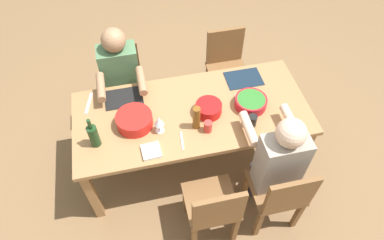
% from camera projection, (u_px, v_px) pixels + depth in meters
% --- Properties ---
extents(ground_plane, '(8.00, 8.00, 0.00)m').
position_uv_depth(ground_plane, '(192.00, 159.00, 3.45)').
color(ground_plane, brown).
extents(dining_table, '(1.95, 0.87, 0.74)m').
position_uv_depth(dining_table, '(192.00, 118.00, 2.94)').
color(dining_table, '#9E7044').
rests_on(dining_table, ground_plane).
extents(chair_far_left, '(0.40, 0.40, 0.85)m').
position_uv_depth(chair_far_left, '(281.00, 194.00, 2.69)').
color(chair_far_left, brown).
rests_on(chair_far_left, ground_plane).
extents(diner_far_left, '(0.41, 0.53, 1.20)m').
position_uv_depth(diner_far_left, '(277.00, 160.00, 2.63)').
color(diner_far_left, '#2D2D38').
rests_on(diner_far_left, ground_plane).
extents(chair_near_right, '(0.40, 0.40, 0.85)m').
position_uv_depth(chair_near_right, '(123.00, 81.00, 3.46)').
color(chair_near_right, brown).
rests_on(chair_near_right, ground_plane).
extents(diner_near_right, '(0.41, 0.53, 1.20)m').
position_uv_depth(diner_near_right, '(121.00, 78.00, 3.18)').
color(diner_near_right, '#2D2D38').
rests_on(diner_near_right, ground_plane).
extents(chair_near_left, '(0.40, 0.40, 0.85)m').
position_uv_depth(chair_near_left, '(226.00, 65.00, 3.60)').
color(chair_near_left, brown).
rests_on(chair_near_left, ground_plane).
extents(chair_far_center, '(0.40, 0.40, 0.85)m').
position_uv_depth(chair_far_center, '(214.00, 209.00, 2.61)').
color(chair_far_center, brown).
rests_on(chair_far_center, ground_plane).
extents(serving_bowl_salad, '(0.22, 0.22, 0.09)m').
position_uv_depth(serving_bowl_salad, '(209.00, 108.00, 2.82)').
color(serving_bowl_salad, red).
rests_on(serving_bowl_salad, dining_table).
extents(serving_bowl_fruit, '(0.29, 0.29, 0.11)m').
position_uv_depth(serving_bowl_fruit, '(134.00, 120.00, 2.74)').
color(serving_bowl_fruit, red).
rests_on(serving_bowl_fruit, dining_table).
extents(serving_bowl_greens, '(0.26, 0.26, 0.08)m').
position_uv_depth(serving_bowl_greens, '(251.00, 102.00, 2.88)').
color(serving_bowl_greens, '#B21923').
rests_on(serving_bowl_greens, dining_table).
extents(wine_bottle, '(0.08, 0.08, 0.29)m').
position_uv_depth(wine_bottle, '(94.00, 135.00, 2.59)').
color(wine_bottle, '#193819').
rests_on(wine_bottle, dining_table).
extents(beer_bottle, '(0.06, 0.06, 0.22)m').
position_uv_depth(beer_bottle, '(197.00, 118.00, 2.69)').
color(beer_bottle, brown).
rests_on(beer_bottle, dining_table).
extents(wine_glass, '(0.08, 0.08, 0.17)m').
position_uv_depth(wine_glass, '(159.00, 122.00, 2.66)').
color(wine_glass, silver).
rests_on(wine_glass, dining_table).
extents(cup_far_left, '(0.07, 0.07, 0.11)m').
position_uv_depth(cup_far_left, '(252.00, 121.00, 2.74)').
color(cup_far_left, black).
rests_on(cup_far_left, dining_table).
extents(placemat_near_right, '(0.32, 0.23, 0.01)m').
position_uv_depth(placemat_near_right, '(124.00, 98.00, 2.96)').
color(placemat_near_right, black).
rests_on(placemat_near_right, dining_table).
extents(placemat_near_left, '(0.32, 0.23, 0.01)m').
position_uv_depth(placemat_near_left, '(244.00, 79.00, 3.11)').
color(placemat_near_left, '#142333').
rests_on(placemat_near_left, dining_table).
extents(cup_far_center, '(0.06, 0.06, 0.10)m').
position_uv_depth(cup_far_center, '(208.00, 127.00, 2.71)').
color(cup_far_center, red).
rests_on(cup_far_center, dining_table).
extents(fork_far_center, '(0.03, 0.17, 0.01)m').
position_uv_depth(fork_far_center, '(182.00, 141.00, 2.68)').
color(fork_far_center, silver).
rests_on(fork_far_center, dining_table).
extents(carving_knife, '(0.08, 0.23, 0.01)m').
position_uv_depth(carving_knife, '(89.00, 103.00, 2.92)').
color(carving_knife, silver).
rests_on(carving_knife, dining_table).
extents(napkin_stack, '(0.15, 0.15, 0.02)m').
position_uv_depth(napkin_stack, '(151.00, 151.00, 2.61)').
color(napkin_stack, white).
rests_on(napkin_stack, dining_table).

